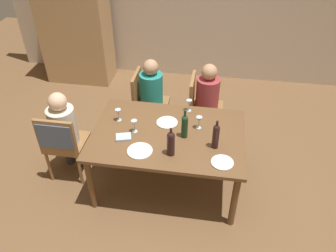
{
  "coord_description": "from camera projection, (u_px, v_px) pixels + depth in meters",
  "views": [
    {
      "loc": [
        0.44,
        -2.8,
        3.02
      ],
      "look_at": [
        0.0,
        0.0,
        0.85
      ],
      "focal_mm": 35.8,
      "sensor_mm": 36.0,
      "label": 1
    }
  ],
  "objects": [
    {
      "name": "chair_far_left",
      "position": [
        145.0,
        99.0,
        4.56
      ],
      "size": [
        0.44,
        0.44,
        0.92
      ],
      "rotation": [
        0.0,
        0.0,
        -1.57
      ],
      "color": "olive",
      "rests_on": "ground_plane"
    },
    {
      "name": "chair_far_right",
      "position": [
        200.0,
        104.0,
        4.46
      ],
      "size": [
        0.44,
        0.44,
        0.92
      ],
      "rotation": [
        0.0,
        0.0,
        -1.57
      ],
      "color": "olive",
      "rests_on": "ground_plane"
    },
    {
      "name": "person_woman_host",
      "position": [
        209.0,
        97.0,
        4.38
      ],
      "size": [
        0.35,
        0.3,
        1.12
      ],
      "rotation": [
        0.0,
        0.0,
        -1.57
      ],
      "color": "#33333D",
      "rests_on": "ground_plane"
    },
    {
      "name": "wine_glass_centre",
      "position": [
        189.0,
        103.0,
        3.9
      ],
      "size": [
        0.07,
        0.07,
        0.15
      ],
      "color": "silver",
      "rests_on": "dining_table"
    },
    {
      "name": "folded_napkin",
      "position": [
        124.0,
        137.0,
        3.55
      ],
      "size": [
        0.19,
        0.16,
        0.03
      ],
      "primitive_type": "cube",
      "rotation": [
        0.0,
        0.0,
        0.28
      ],
      "color": "#ADC6D6",
      "rests_on": "dining_table"
    },
    {
      "name": "dining_table",
      "position": [
        168.0,
        139.0,
        3.67
      ],
      "size": [
        1.65,
        1.13,
        0.75
      ],
      "color": "brown",
      "rests_on": "ground_plane"
    },
    {
      "name": "dinner_plate_host",
      "position": [
        140.0,
        151.0,
        3.39
      ],
      "size": [
        0.26,
        0.26,
        0.01
      ],
      "primitive_type": "cylinder",
      "color": "white",
      "rests_on": "dining_table"
    },
    {
      "name": "person_man_bearded",
      "position": [
        153.0,
        93.0,
        4.47
      ],
      "size": [
        0.35,
        0.3,
        1.13
      ],
      "rotation": [
        0.0,
        0.0,
        -1.57
      ],
      "color": "#33333D",
      "rests_on": "ground_plane"
    },
    {
      "name": "wine_bottle_dark_red",
      "position": [
        185.0,
        125.0,
        3.5
      ],
      "size": [
        0.07,
        0.07,
        0.34
      ],
      "color": "#19381E",
      "rests_on": "dining_table"
    },
    {
      "name": "wine_glass_near_left",
      "position": [
        134.0,
        124.0,
        3.59
      ],
      "size": [
        0.07,
        0.07,
        0.15
      ],
      "color": "silver",
      "rests_on": "dining_table"
    },
    {
      "name": "wine_bottle_short_olive",
      "position": [
        171.0,
        143.0,
        3.27
      ],
      "size": [
        0.08,
        0.08,
        0.32
      ],
      "color": "black",
      "rests_on": "dining_table"
    },
    {
      "name": "wine_bottle_tall_green",
      "position": [
        216.0,
        136.0,
        3.36
      ],
      "size": [
        0.07,
        0.07,
        0.33
      ],
      "color": "black",
      "rests_on": "dining_table"
    },
    {
      "name": "chair_left_end",
      "position": [
        61.0,
        140.0,
        3.77
      ],
      "size": [
        0.44,
        0.46,
        0.92
      ],
      "color": "olive",
      "rests_on": "ground_plane"
    },
    {
      "name": "dinner_plate_guest_left",
      "position": [
        222.0,
        162.0,
        3.26
      ],
      "size": [
        0.22,
        0.22,
        0.01
      ],
      "primitive_type": "cylinder",
      "color": "white",
      "rests_on": "dining_table"
    },
    {
      "name": "ground_plane",
      "position": [
        168.0,
        181.0,
        4.08
      ],
      "size": [
        10.0,
        10.0,
        0.0
      ],
      "primitive_type": "plane",
      "color": "brown"
    },
    {
      "name": "wine_glass_far",
      "position": [
        118.0,
        113.0,
        3.75
      ],
      "size": [
        0.07,
        0.07,
        0.15
      ],
      "color": "silver",
      "rests_on": "dining_table"
    },
    {
      "name": "wine_glass_near_right",
      "position": [
        199.0,
        120.0,
        3.64
      ],
      "size": [
        0.07,
        0.07,
        0.15
      ],
      "color": "silver",
      "rests_on": "dining_table"
    },
    {
      "name": "dinner_plate_guest_right",
      "position": [
        167.0,
        123.0,
        3.77
      ],
      "size": [
        0.24,
        0.24,
        0.01
      ],
      "primitive_type": "cylinder",
      "color": "silver",
      "rests_on": "dining_table"
    },
    {
      "name": "person_man_guest",
      "position": [
        65.0,
        128.0,
        3.85
      ],
      "size": [
        0.31,
        0.35,
        1.14
      ],
      "color": "#33333D",
      "rests_on": "ground_plane"
    },
    {
      "name": "armoire_cabinet",
      "position": [
        74.0,
        18.0,
        5.47
      ],
      "size": [
        1.18,
        0.62,
        2.18
      ],
      "color": "tan",
      "rests_on": "ground_plane"
    }
  ]
}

